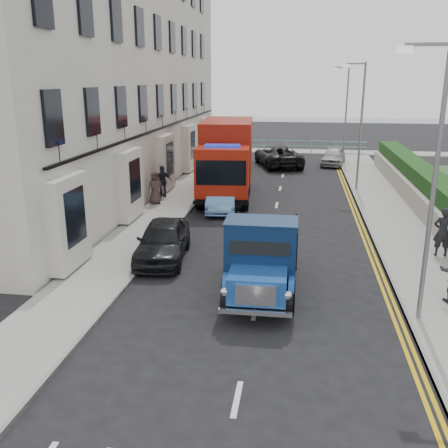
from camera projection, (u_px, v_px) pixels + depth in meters
The scene contains 21 objects.
ground at pixel (261, 282), 15.66m from camera, with size 120.00×120.00×0.00m, color black.
pavement_west at pixel (171, 205), 24.93m from camera, with size 2.40×38.00×0.12m, color gray.
pavement_east at pixel (389, 213), 23.42m from camera, with size 2.60×38.00×0.12m, color gray.
promenade at pixel (288, 151), 43.15m from camera, with size 30.00×2.50×0.12m, color gray.
sea_plane at pixel (294, 122), 72.58m from camera, with size 120.00×120.00×0.00m, color slate.
terrace_west at pixel (110, 59), 27.34m from camera, with size 6.31×30.20×14.25m.
garden_east at pixel (433, 197), 22.91m from camera, with size 1.45×28.00×1.75m.
seafront_railing at pixel (288, 147), 42.25m from camera, with size 13.00×0.08×1.11m.
lamp_near at pixel (430, 172), 12.03m from camera, with size 1.23×0.18×7.00m.
lamp_mid at pixel (359, 119), 27.21m from camera, with size 1.23×0.18×7.00m.
lamp_far at pixel (345, 109), 36.70m from camera, with size 1.23×0.18×7.00m.
bedford_lorry at pixel (261, 263), 14.24m from camera, with size 2.09×5.06×2.37m.
red_lorry at pixel (227, 157), 26.64m from camera, with size 3.18×7.79×3.99m.
parked_car_front at pixel (163, 240), 17.53m from camera, with size 1.63×4.05×1.38m, color black.
parked_car_mid at pixel (222, 198), 24.04m from camera, with size 1.33×3.81×1.26m, color #6499D8.
parked_car_rear at pixel (224, 168), 30.96m from camera, with size 2.18×5.36×1.56m, color #B9BABE.
seafront_car_left at pixel (278, 156), 36.00m from camera, with size 2.57×5.57×1.55m, color black.
seafront_car_right at pixel (333, 156), 36.53m from camera, with size 1.54×3.82×1.30m, color #9B9B9F.
pedestrian_east_near at pixel (443, 232), 17.43m from camera, with size 0.64×0.42×1.76m, color black.
pedestrian_west_near at pixel (163, 182), 26.11m from camera, with size 0.98×0.41×1.67m, color #19202E.
pedestrian_west_far at pixel (155, 188), 24.75m from camera, with size 0.80×0.52×1.64m, color #41302E.
Camera 1 is at (1.03, -14.52, 6.17)m, focal length 40.00 mm.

